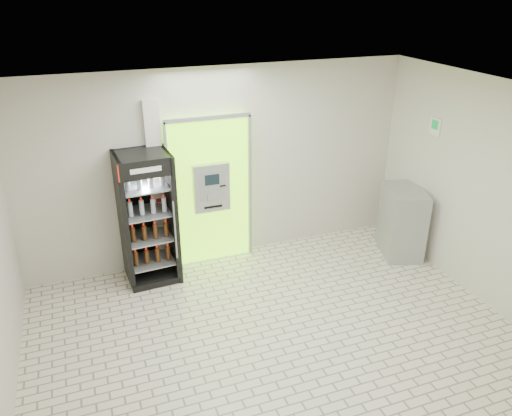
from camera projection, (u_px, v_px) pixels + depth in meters
ground at (282, 348)px, 6.08m from camera, size 6.00×6.00×0.00m
room_shell at (286, 211)px, 5.31m from camera, size 6.00×6.00×6.00m
atm_assembly at (210, 190)px, 7.58m from camera, size 1.30×0.24×2.33m
pillar at (158, 188)px, 7.32m from camera, size 0.22×0.11×2.60m
beverage_cooler at (148, 220)px, 7.16m from camera, size 0.78×0.72×1.96m
steel_cabinet at (402, 222)px, 7.98m from camera, size 0.81×0.97×1.12m
exit_sign at (435, 126)px, 7.33m from camera, size 0.02×0.22×0.26m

